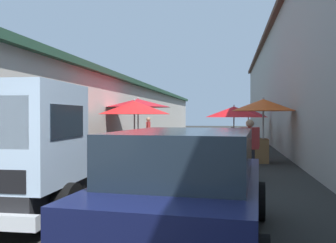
% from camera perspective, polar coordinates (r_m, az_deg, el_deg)
% --- Properties ---
extents(ground, '(90.00, 90.00, 0.00)m').
position_cam_1_polar(ground, '(15.74, 4.15, -5.07)').
color(ground, '#282826').
extents(building_left_whitewash, '(49.80, 7.50, 3.53)m').
position_cam_1_polar(building_left_whitewash, '(19.81, -16.23, 1.27)').
color(building_left_whitewash, beige).
rests_on(building_left_whitewash, ground).
extents(fruit_stall_mid_lane, '(2.23, 2.23, 2.29)m').
position_cam_1_polar(fruit_stall_mid_lane, '(13.45, 14.23, 1.22)').
color(fruit_stall_mid_lane, '#9E9EA3').
rests_on(fruit_stall_mid_lane, ground).
extents(fruit_stall_far_left, '(2.65, 2.65, 2.14)m').
position_cam_1_polar(fruit_stall_far_left, '(17.45, 10.09, 1.02)').
color(fruit_stall_far_left, '#9E9EA3').
rests_on(fruit_stall_far_left, ground).
extents(fruit_stall_far_right, '(2.79, 2.79, 2.43)m').
position_cam_1_polar(fruit_stall_far_right, '(15.99, -4.61, 2.09)').
color(fruit_stall_far_right, '#9E9EA3').
rests_on(fruit_stall_far_right, ground).
extents(fruit_stall_near_right, '(2.61, 2.61, 2.24)m').
position_cam_1_polar(fruit_stall_near_right, '(13.53, -5.28, 1.36)').
color(fruit_stall_near_right, '#9E9EA3').
rests_on(fruit_stall_near_right, ground).
extents(fruit_stall_near_left, '(2.15, 2.15, 2.12)m').
position_cam_1_polar(fruit_stall_near_left, '(21.11, 12.18, 0.86)').
color(fruit_stall_near_left, '#9E9EA3').
rests_on(fruit_stall_near_left, ground).
extents(hatchback_car, '(4.02, 2.15, 1.45)m').
position_cam_1_polar(hatchback_car, '(4.76, 3.12, -9.95)').
color(hatchback_car, '#0F1438').
rests_on(hatchback_car, ground).
extents(delivery_truck, '(4.95, 2.04, 2.08)m').
position_cam_1_polar(delivery_truck, '(6.25, -19.94, -4.60)').
color(delivery_truck, black).
rests_on(delivery_truck, ground).
extents(vendor_by_crates, '(0.42, 0.52, 1.54)m').
position_cam_1_polar(vendor_by_crates, '(9.89, 12.41, -3.51)').
color(vendor_by_crates, '#232328').
rests_on(vendor_by_crates, ground).
extents(vendor_in_shade, '(0.62, 0.28, 1.55)m').
position_cam_1_polar(vendor_in_shade, '(18.38, -3.02, -1.43)').
color(vendor_in_shade, '#232328').
rests_on(vendor_in_shade, ground).
extents(parked_scooter, '(1.69, 0.39, 1.14)m').
position_cam_1_polar(parked_scooter, '(15.85, 9.67, -3.41)').
color(parked_scooter, black).
rests_on(parked_scooter, ground).
extents(plastic_stool, '(0.30, 0.30, 0.43)m').
position_cam_1_polar(plastic_stool, '(7.10, 11.66, -9.73)').
color(plastic_stool, '#1E8C3F').
rests_on(plastic_stool, ground).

